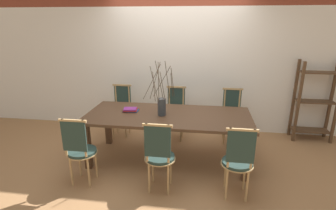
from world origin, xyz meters
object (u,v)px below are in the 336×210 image
chair_far_center (232,114)px  book_stack (130,110)px  vase_centerpiece (162,105)px  dining_table (168,120)px  chair_near_center (238,160)px  shelving_rack (315,102)px

chair_far_center → book_stack: 1.78m
vase_centerpiece → book_stack: bearing=167.9°
vase_centerpiece → dining_table: bearing=20.2°
dining_table → book_stack: bearing=172.7°
chair_near_center → book_stack: 1.80m
chair_near_center → book_stack: chair_near_center is taller
shelving_rack → chair_near_center: bearing=-128.4°
chair_far_center → vase_centerpiece: 1.43m
chair_near_center → book_stack: bearing=150.3°
book_stack → chair_far_center: bearing=24.4°
vase_centerpiece → shelving_rack: vase_centerpiece is taller
shelving_rack → vase_centerpiece: bearing=-156.1°
vase_centerpiece → chair_far_center: bearing=37.4°
vase_centerpiece → book_stack: vase_centerpiece is taller
vase_centerpiece → shelving_rack: bearing=23.9°
chair_near_center → chair_far_center: same height
dining_table → chair_far_center: 1.30m
chair_near_center → shelving_rack: bearing=51.6°
dining_table → chair_near_center: bearing=-40.4°
dining_table → book_stack: size_ratio=10.55×
dining_table → vase_centerpiece: size_ratio=2.99×
chair_far_center → vase_centerpiece: vase_centerpiece is taller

